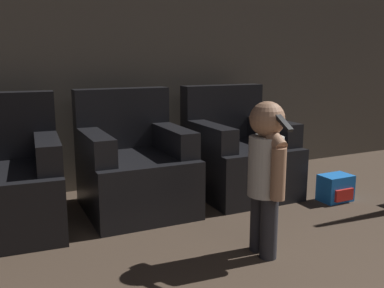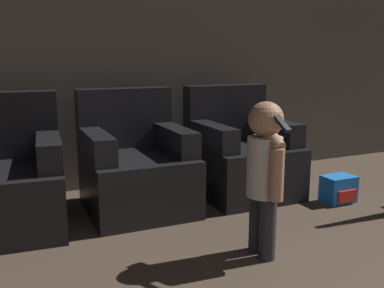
# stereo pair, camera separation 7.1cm
# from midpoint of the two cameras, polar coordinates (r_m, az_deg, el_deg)

# --- Properties ---
(wall_back) EXTENTS (8.40, 0.05, 2.60)m
(wall_back) POSITION_cam_midpoint_polar(r_m,az_deg,el_deg) (4.04, -7.64, 12.92)
(wall_back) COLOR #51493F
(wall_back) RESTS_ON ground_plane
(armchair_left) EXTENTS (0.86, 0.92, 0.94)m
(armchair_left) POSITION_cam_midpoint_polar(r_m,az_deg,el_deg) (3.28, -23.19, -4.70)
(armchair_left) COLOR black
(armchair_left) RESTS_ON ground_plane
(armchair_middle) EXTENTS (0.80, 0.87, 0.94)m
(armchair_middle) POSITION_cam_midpoint_polar(r_m,az_deg,el_deg) (3.43, -6.93, -3.16)
(armchair_middle) COLOR black
(armchair_middle) RESTS_ON ground_plane
(armchair_right) EXTENTS (0.80, 0.86, 0.94)m
(armchair_right) POSITION_cam_midpoint_polar(r_m,az_deg,el_deg) (3.82, 6.97, -1.63)
(armchair_right) COLOR black
(armchair_right) RESTS_ON ground_plane
(person_toddler) EXTENTS (0.21, 0.36, 0.94)m
(person_toddler) POSITION_cam_midpoint_polar(r_m,az_deg,el_deg) (2.56, 10.50, -3.04)
(person_toddler) COLOR #28282D
(person_toddler) RESTS_ON ground_plane
(toy_backpack) EXTENTS (0.27, 0.20, 0.22)m
(toy_backpack) POSITION_cam_midpoint_polar(r_m,az_deg,el_deg) (3.81, 19.48, -5.70)
(toy_backpack) COLOR blue
(toy_backpack) RESTS_ON ground_plane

